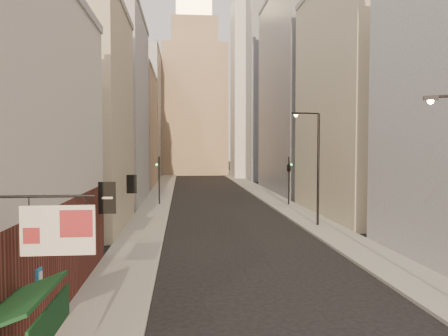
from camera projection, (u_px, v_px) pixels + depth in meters
sidewalk_left at (163, 189)px, 61.42m from camera, size 3.00×140.00×0.15m
sidewalk_right at (254, 188)px, 62.67m from camera, size 3.00×140.00×0.15m
left_bldg_beige at (69, 119)px, 31.69m from camera, size 8.00×12.00×16.00m
left_bldg_grey at (106, 110)px, 47.50m from camera, size 8.00×16.00×20.00m
left_bldg_tan at (127, 130)px, 65.47m from camera, size 8.00×18.00×17.00m
left_bldg_wingrid at (140, 116)px, 85.19m from camera, size 8.00×20.00×24.00m
right_bldg_beige at (364, 101)px, 37.86m from camera, size 8.00×16.00×20.00m
right_bldg_wingrid at (302, 94)px, 57.61m from camera, size 8.00×20.00×26.00m
highrise at (293, 47)px, 85.42m from camera, size 21.00×23.00×51.20m
clock_tower at (194, 95)px, 97.90m from camera, size 14.00×14.00×44.90m
white_tower at (253, 82)px, 84.99m from camera, size 8.00×8.00×41.50m
streetlamp_mid at (316, 162)px, 32.35m from camera, size 2.21×0.61×8.52m
traffic_light_left at (159, 171)px, 44.52m from camera, size 0.54×0.42×5.00m
traffic_light_right at (289, 167)px, 44.27m from camera, size 0.83×0.83×5.00m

